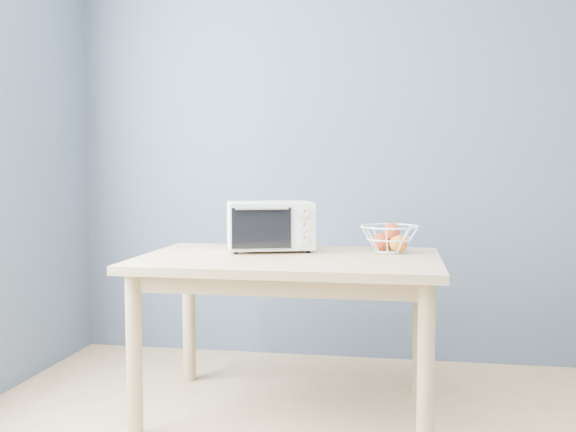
# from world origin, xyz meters

# --- Properties ---
(room) EXTENTS (4.01, 4.51, 2.61)m
(room) POSITION_xyz_m (0.00, 0.00, 1.30)
(room) COLOR tan
(room) RESTS_ON ground
(dining_table) EXTENTS (1.40, 0.90, 0.75)m
(dining_table) POSITION_xyz_m (-0.50, 1.29, 0.65)
(dining_table) COLOR tan
(dining_table) RESTS_ON ground
(toaster_oven) EXTENTS (0.48, 0.41, 0.25)m
(toaster_oven) POSITION_xyz_m (-0.64, 1.46, 0.88)
(toaster_oven) COLOR silver
(toaster_oven) RESTS_ON dining_table
(fruit_basket) EXTENTS (0.31, 0.31, 0.15)m
(fruit_basket) POSITION_xyz_m (-0.03, 1.51, 0.82)
(fruit_basket) COLOR white
(fruit_basket) RESTS_ON dining_table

